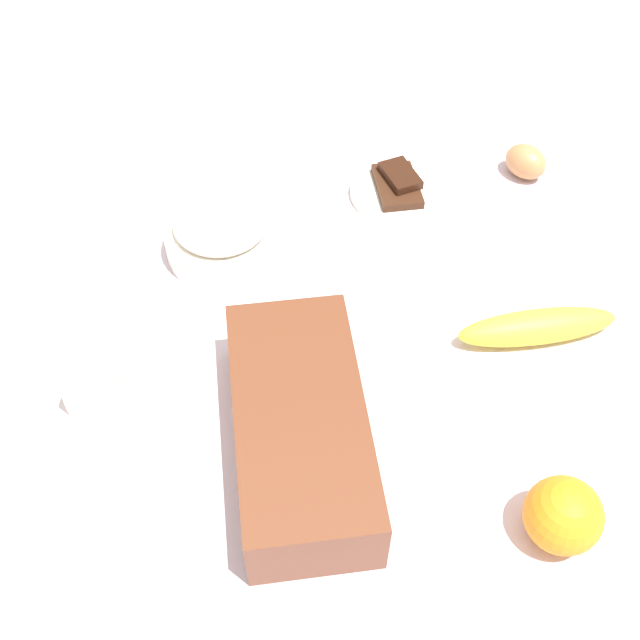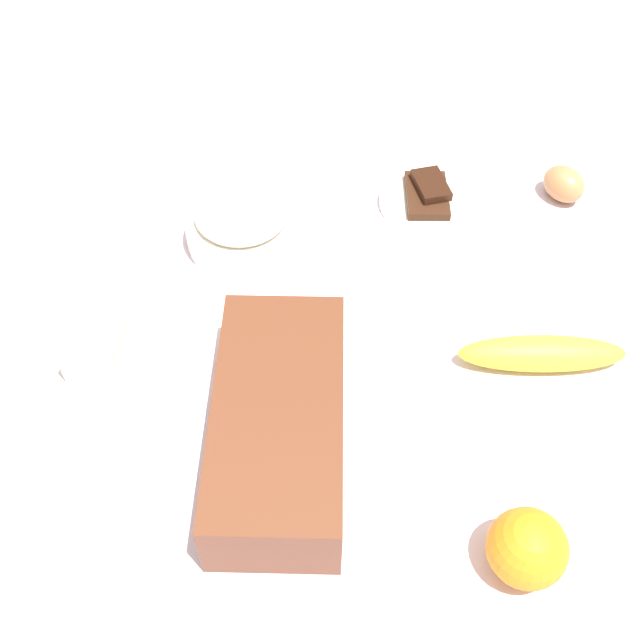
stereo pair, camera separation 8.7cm
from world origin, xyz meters
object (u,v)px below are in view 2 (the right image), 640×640
Objects in this scene: orange_fruit at (527,548)px; chocolate_plate at (427,198)px; butter_block at (102,340)px; loaf_pan at (279,423)px; flour_bowl at (242,223)px; banana at (542,354)px; egg_near_butter at (564,184)px.

chocolate_plate is at bearing 12.17° from orange_fruit.
orange_fruit is at bearing -112.33° from butter_block.
flour_bowl is at bearing 11.93° from loaf_pan.
orange_fruit reaches higher than banana.
flour_bowl reaches higher than chocolate_plate.
flour_bowl is (0.30, 0.10, -0.01)m from loaf_pan.
egg_near_butter is at bearing -78.26° from chocolate_plate.
loaf_pan is at bearing 117.31° from banana.
banana is 0.30m from chocolate_plate.
loaf_pan is at bearing 67.81° from orange_fruit.
butter_block is (-0.05, 0.49, 0.01)m from banana.
flour_bowl is 0.24m from butter_block.
orange_fruit is (-0.40, -0.34, 0.00)m from flour_bowl.
loaf_pan is 0.55m from egg_near_butter.
butter_block is 0.47m from chocolate_plate.
egg_near_butter is (0.44, -0.32, -0.02)m from loaf_pan.
chocolate_plate is (0.26, 0.14, -0.01)m from banana.
orange_fruit is at bearing -167.83° from chocolate_plate.
loaf_pan is 0.27m from orange_fruit.
butter_block reaches higher than banana.
chocolate_plate is (0.40, -0.14, -0.03)m from loaf_pan.
loaf_pan is 0.31m from banana.
chocolate_plate is at bearing 101.74° from egg_near_butter.
loaf_pan is 0.24m from butter_block.
egg_near_butter is at bearing -56.91° from butter_block.
chocolate_plate is (0.11, -0.23, -0.02)m from flour_bowl.
loaf_pan is 3.25× the size of butter_block.
flour_bowl reaches higher than butter_block.
loaf_pan reaches higher than egg_near_butter.
chocolate_plate is at bearing -65.79° from flour_bowl.
egg_near_butter is at bearing -71.05° from flour_bowl.
egg_near_butter reaches higher than chocolate_plate.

